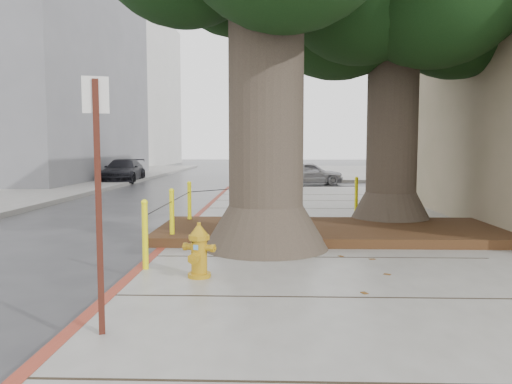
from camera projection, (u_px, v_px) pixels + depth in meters
ground at (290, 310)px, 5.47m from camera, size 140.00×140.00×0.00m
sidewalk_far at (360, 172)px, 35.14m from camera, size 16.00×20.00×0.15m
curb_red at (160, 254)px, 8.02m from camera, size 0.14×26.00×0.16m
planter_bed at (331, 231)px, 9.30m from camera, size 6.40×2.60×0.16m
building_far_grey at (3, 70)px, 27.32m from camera, size 12.00×16.00×12.00m
building_far_white at (105, 91)px, 50.15m from camera, size 12.00×18.00×15.00m
bollard_ring at (238, 205)px, 9.80m from camera, size 3.79×5.39×0.95m
fire_hydrant at (199, 251)px, 6.26m from camera, size 0.37×0.36×0.70m
signpost at (98, 191)px, 4.27m from camera, size 0.21×0.09×2.23m
car_silver at (309, 173)px, 24.04m from camera, size 3.36×1.59×1.11m
car_red at (453, 172)px, 24.03m from camera, size 3.91×1.77×1.25m
car_dark at (123, 171)px, 25.50m from camera, size 1.93×4.23×1.20m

